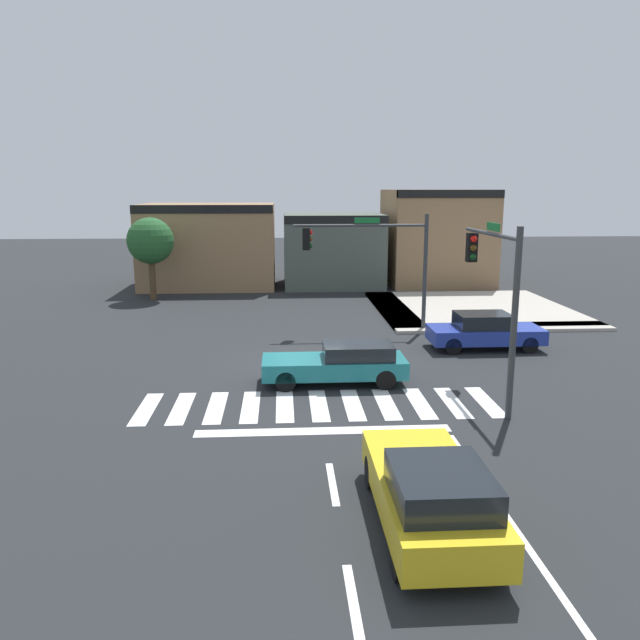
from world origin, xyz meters
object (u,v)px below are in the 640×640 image
at_px(traffic_signal_southeast, 493,277).
at_px(car_teal, 340,363).
at_px(traffic_signal_northeast, 371,251).
at_px(car_yellow, 430,492).
at_px(roadside_tree, 150,241).
at_px(car_blue, 485,331).

height_order(traffic_signal_southeast, car_teal, traffic_signal_southeast).
relative_size(traffic_signal_southeast, car_teal, 1.14).
relative_size(traffic_signal_northeast, car_teal, 1.26).
distance_m(traffic_signal_southeast, car_yellow, 8.80).
height_order(car_yellow, roadside_tree, roadside_tree).
distance_m(car_blue, roadside_tree, 19.94).
bearing_deg(car_yellow, roadside_tree, 21.71).
relative_size(car_blue, roadside_tree, 0.94).
bearing_deg(traffic_signal_southeast, car_blue, -17.22).
xyz_separation_m(traffic_signal_northeast, car_blue, (4.13, -3.33, -2.90)).
bearing_deg(roadside_tree, car_yellow, -68.29).
relative_size(car_yellow, car_teal, 1.00).
height_order(car_yellow, car_blue, car_yellow).
relative_size(traffic_signal_southeast, roadside_tree, 1.13).
relative_size(traffic_signal_northeast, car_yellow, 1.27).
relative_size(traffic_signal_northeast, car_blue, 1.33).
bearing_deg(car_teal, traffic_signal_southeast, 159.86).
relative_size(traffic_signal_northeast, roadside_tree, 1.26).
bearing_deg(car_blue, roadside_tree, 141.71).
xyz_separation_m(traffic_signal_southeast, car_blue, (1.79, 5.76, -2.99)).
distance_m(car_yellow, car_blue, 14.29).
xyz_separation_m(traffic_signal_southeast, car_teal, (-4.41, 1.62, -3.03)).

